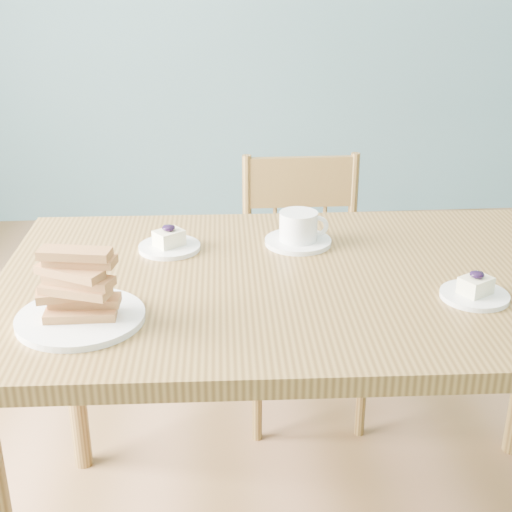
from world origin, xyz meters
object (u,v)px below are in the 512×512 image
(dining_table, at_px, (324,306))
(cheesecake_plate_far, at_px, (169,243))
(cheesecake_plate_near, at_px, (475,291))
(biscotti_plate, at_px, (78,297))
(coffee_cup, at_px, (299,231))
(dining_chair, at_px, (304,289))

(dining_table, height_order, cheesecake_plate_far, cheesecake_plate_far)
(cheesecake_plate_near, relative_size, biscotti_plate, 0.57)
(cheesecake_plate_near, relative_size, coffee_cup, 0.86)
(cheesecake_plate_near, distance_m, coffee_cup, 0.45)
(dining_table, bearing_deg, coffee_cup, 102.03)
(coffee_cup, bearing_deg, biscotti_plate, -136.44)
(dining_chair, bearing_deg, dining_table, -94.22)
(cheesecake_plate_near, bearing_deg, dining_table, 154.76)
(cheesecake_plate_near, relative_size, cheesecake_plate_far, 0.95)
(dining_table, height_order, cheesecake_plate_near, cheesecake_plate_near)
(coffee_cup, bearing_deg, cheesecake_plate_far, -171.91)
(dining_table, xyz_separation_m, cheesecake_plate_far, (-0.34, 0.18, 0.09))
(dining_table, relative_size, coffee_cup, 9.03)
(cheesecake_plate_near, height_order, coffee_cup, coffee_cup)
(cheesecake_plate_near, bearing_deg, cheesecake_plate_far, 153.74)
(dining_table, distance_m, dining_chair, 0.69)
(dining_chair, bearing_deg, coffee_cup, -100.35)
(dining_table, distance_m, biscotti_plate, 0.54)
(cheesecake_plate_far, height_order, coffee_cup, coffee_cup)
(dining_table, bearing_deg, biscotti_plate, -159.40)
(biscotti_plate, bearing_deg, cheesecake_plate_far, 65.71)
(cheesecake_plate_far, height_order, biscotti_plate, biscotti_plate)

